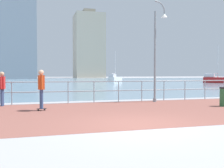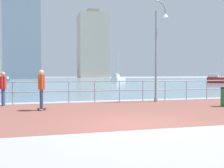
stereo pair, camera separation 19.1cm
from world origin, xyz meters
name	(u,v)px [view 1 (the left image)]	position (x,y,z in m)	size (l,w,h in m)	color
ground	(54,83)	(0.00, 40.00, 0.00)	(220.00, 220.00, 0.00)	#9E9EA3
brick_paving	(113,112)	(0.00, 2.98, 0.00)	(28.00, 7.29, 0.01)	brown
harbor_water	(51,81)	(0.00, 51.63, 0.00)	(180.00, 88.00, 0.00)	#6B899E
waterfront_railing	(94,88)	(0.00, 6.63, 0.81)	(25.25, 0.06, 1.17)	#8C99A3
lamppost	(158,46)	(3.49, 6.02, 3.10)	(0.82, 0.36, 5.61)	gray
skateboarder	(41,86)	(-2.81, 4.10, 1.04)	(0.41, 0.56, 1.72)	black
bystander	(2,86)	(-4.60, 6.28, 0.98)	(0.28, 0.56, 1.66)	#384C7A
trash_bin	(224,97)	(5.66, 3.23, 0.47)	(0.46, 0.46, 0.93)	#2D6638
sailboat_navy	(115,79)	(12.68, 45.06, 0.61)	(3.97, 4.44, 6.41)	white
sailboat_white	(217,79)	(27.52, 32.05, 0.63)	(4.27, 4.40, 6.58)	#B21E1E
tower_beige	(18,10)	(-8.73, 89.65, 23.68)	(12.04, 12.84, 49.02)	#8493A3
tower_steel	(89,46)	(18.84, 104.74, 13.73)	(12.22, 11.91, 29.12)	#B2AD99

